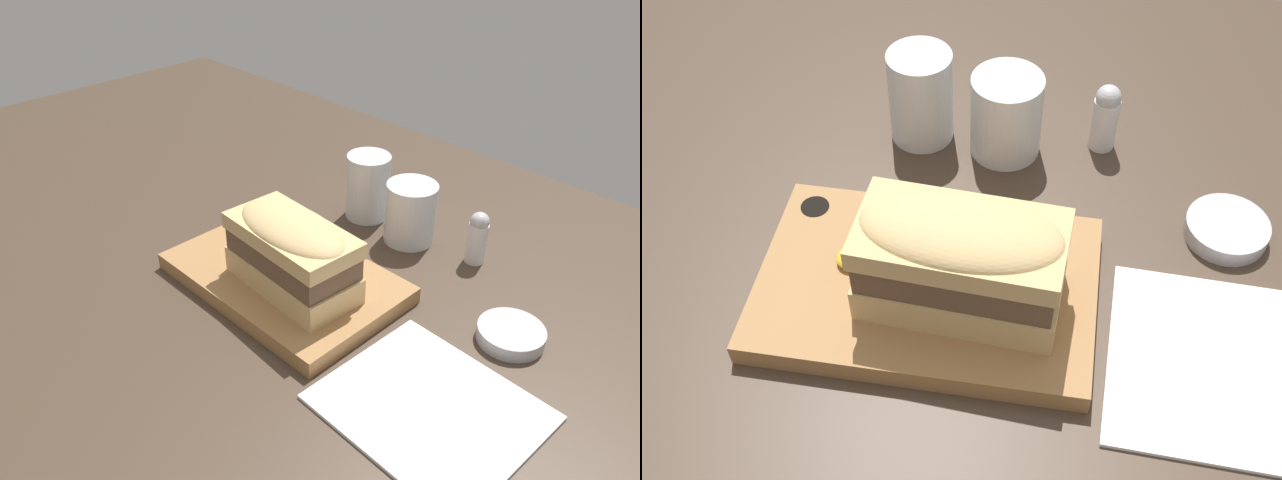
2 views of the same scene
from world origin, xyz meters
The scene contains 9 objects.
dining_table centered at (0.00, 0.00, 1.00)cm, with size 193.87×107.47×2.00cm.
serving_board centered at (-8.70, 2.72, 3.06)cm, with size 28.24×18.37×2.17cm.
sandwich centered at (-5.56, 1.38, 9.20)cm, with size 16.54×9.17×9.45cm.
mustard_dollop centered at (-15.28, 3.57, 4.62)cm, with size 2.56×2.56×1.02cm.
water_glass centered at (-13.00, 22.92, 6.17)cm, with size 6.33×6.33×9.61cm.
wine_glass centered at (-4.47, 22.08, 5.73)cm, with size 6.96×6.96×8.49cm.
napkin centered at (16.55, -0.81, 2.20)cm, with size 20.16×17.85×0.40cm.
salt_shaker centered at (5.03, 24.04, 5.73)cm, with size 2.60×2.60×7.30cm.
condiment_dish centered at (16.71, 13.61, 2.84)cm, with size 7.47×7.47×1.68cm.
Camera 2 is at (0.78, -37.59, 56.63)cm, focal length 45.00 mm.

